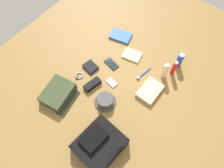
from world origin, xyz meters
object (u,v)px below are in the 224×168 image
Objects in this scene: toothbrush at (143,74)px; sunglasses_case at (92,84)px; paperback_novel at (121,36)px; wristwatch at (79,76)px; toiletry_pouch at (58,94)px; wallet at (91,67)px; bucket_hat at (105,101)px; cell_phone at (111,63)px; backpack at (99,144)px; sunscreen_spray at (174,68)px; notepad at (132,55)px; folded_towel at (150,91)px; deodorant_spray at (180,60)px; lotion_bottle at (165,71)px; media_player at (112,83)px.

sunglasses_case is at bearing -37.90° from toothbrush.
paperback_novel is 0.54m from wristwatch.
wallet is at bearing 175.93° from toiletry_pouch.
sunglasses_case is (-0.05, -0.17, -0.01)m from bucket_hat.
paperback_novel is at bearing 178.44° from toiletry_pouch.
wristwatch is (0.25, -0.13, -0.00)m from cell_phone.
sunscreen_spray is at bearing 173.86° from backpack.
folded_towel is at bearing 44.73° from notepad.
deodorant_spray is 1.08× the size of cell_phone.
toiletry_pouch is at bearing -1.12° from wristwatch.
sunscreen_spray is at bearing 149.83° from sunglasses_case.
toothbrush is (-0.08, 0.27, 0.00)m from cell_phone.
sunscreen_spray is 0.98× the size of lotion_bottle.
sunscreen_spray is 1.11× the size of sunglasses_case.
folded_towel is at bearing 132.42° from sunglasses_case.
backpack is at bearing 28.59° from paperback_novel.
sunscreen_spray reaches higher than sunglasses_case.
paperback_novel is 1.04× the size of folded_towel.
lotion_bottle is 0.20m from folded_towel.
lotion_bottle reaches higher than wallet.
deodorant_spray is 0.39m from notepad.
sunglasses_case reaches higher than folded_towel.
toiletry_pouch reaches higher than sunglasses_case.
toiletry_pouch is 1.31× the size of paperback_novel.
cell_phone is 0.25m from sunglasses_case.
deodorant_spray is 0.91× the size of toothbrush.
notepad is at bearing -178.95° from sunglasses_case.
sunglasses_case reaches higher than wallet.
lotion_bottle is 1.14× the size of sunglasses_case.
wristwatch is 0.14m from sunglasses_case.
folded_towel is (0.35, -0.04, -0.05)m from deodorant_spray.
notepad is (-0.00, -0.31, -0.07)m from lotion_bottle.
media_player is 0.56× the size of toothbrush.
sunscreen_spray is 0.51m from cell_phone.
toothbrush is (0.25, -0.17, -0.06)m from deodorant_spray.
backpack reaches higher than paperback_novel.
cell_phone is at bearing -149.16° from bucket_hat.
cell_phone is (-0.30, -0.18, -0.02)m from bucket_hat.
toiletry_pouch is 0.42m from media_player.
paperback_novel is (-0.58, -0.29, -0.02)m from bucket_hat.
toothbrush reaches higher than notepad.
wristwatch is at bearing -123.81° from backpack.
toiletry_pouch is 0.22m from wristwatch.
sunscreen_spray is (-0.81, 0.09, 0.02)m from backpack.
media_player and wristwatch have the same top height.
bucket_hat is 0.35m from folded_towel.
cell_phone is 0.67× the size of folded_towel.
lotion_bottle reaches higher than backpack.
paperback_novel is at bearing -151.41° from backpack.
wristwatch is (0.54, -0.02, -0.00)m from paperback_novel.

